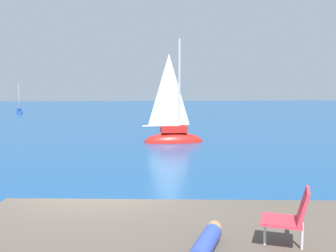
% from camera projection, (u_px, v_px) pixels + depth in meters
% --- Properties ---
extents(ground_plane, '(160.00, 160.00, 0.00)m').
position_uv_depth(ground_plane, '(101.00, 234.00, 8.25)').
color(ground_plane, navy).
extents(sailboat_near, '(3.50, 1.36, 6.41)m').
position_uv_depth(sailboat_near, '(173.00, 136.00, 21.92)').
color(sailboat_near, red).
rests_on(sailboat_near, ground).
extents(sailboat_far, '(1.35, 2.16, 3.89)m').
position_uv_depth(sailboat_far, '(19.00, 112.00, 46.15)').
color(sailboat_far, '#193D99').
rests_on(sailboat_far, ground).
extents(person_sunbather, '(0.83, 1.67, 0.25)m').
position_uv_depth(person_sunbather, '(203.00, 249.00, 4.72)').
color(person_sunbather, '#334CB2').
rests_on(person_sunbather, shore_ledge).
extents(beach_chair, '(0.73, 0.67, 0.80)m').
position_uv_depth(beach_chair, '(291.00, 215.00, 5.00)').
color(beach_chair, '#E03342').
rests_on(beach_chair, shore_ledge).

